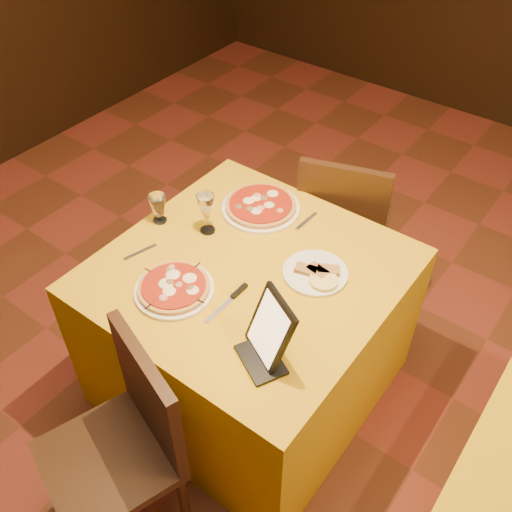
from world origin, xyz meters
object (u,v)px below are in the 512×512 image
Objects in this scene: chair_main_near at (108,460)px; chair_main_far at (345,222)px; pizza_far at (261,207)px; water_glass at (158,209)px; pizza_near at (174,289)px; tablet at (270,328)px; wine_glass at (206,213)px; main_table at (250,330)px.

chair_main_far is at bearing 108.98° from chair_main_near.
pizza_far is 0.44m from water_glass.
water_glass reaches higher than pizza_far.
tablet reaches higher than pizza_near.
chair_main_near reaches higher than pizza_near.
pizza_near is 1.59× the size of wine_glass.
tablet is at bearing 87.60° from chair_main_far.
wine_glass is at bearing 175.95° from tablet.
main_table is 0.81m from chair_main_far.
pizza_near is at bearing -119.32° from main_table.
wine_glass is at bearing 110.38° from pizza_near.
pizza_near is at bearing -153.98° from tablet.
water_glass reaches higher than pizza_near.
pizza_near is at bearing -38.98° from water_glass.
chair_main_near is 7.00× the size of water_glass.
tablet is at bearing -31.46° from wine_glass.
chair_main_far is 4.79× the size of wine_glass.
main_table is 1.21× the size of chair_main_far.
chair_main_near is 1.01m from water_glass.
pizza_far is at bearing 156.26° from tablet.
chair_main_near is 3.73× the size of tablet.
tablet is (0.30, -0.28, 0.49)m from main_table.
chair_main_near reaches higher than water_glass.
main_table is at bearing 164.86° from tablet.
chair_main_far is at bearing 82.04° from pizza_near.
chair_main_near is at bearing -59.11° from water_glass.
pizza_far is 0.28m from wine_glass.
water_glass is at bearing -132.84° from pizza_far.
wine_glass is (-0.13, 0.34, 0.08)m from pizza_near.
wine_glass is (-0.28, 0.08, 0.47)m from main_table.
water_glass is (-0.21, -0.07, -0.03)m from wine_glass.
wine_glass is at bearing 19.31° from water_glass.
chair_main_far is 3.02× the size of pizza_near.
main_table is 0.65m from water_glass.
chair_main_near is 1.00× the size of chair_main_far.
wine_glass is at bearing -110.24° from pizza_far.
chair_main_near is at bearing -92.36° from tablet.
chair_main_near and chair_main_far have the same top height.
chair_main_far is at bearing 68.79° from pizza_far.
main_table is 0.81m from chair_main_near.
wine_glass is (-0.28, -0.73, 0.39)m from chair_main_far.
water_glass is at bearing 139.87° from chair_main_near.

